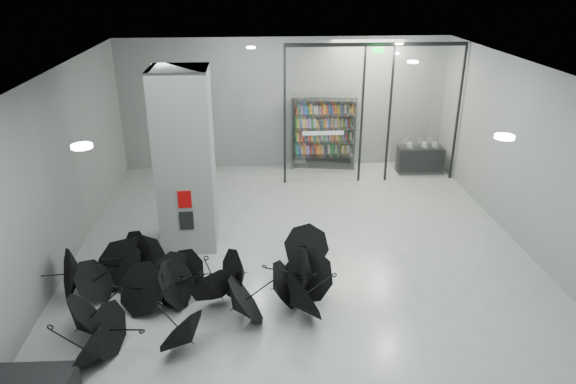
{
  "coord_description": "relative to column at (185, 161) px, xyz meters",
  "views": [
    {
      "loc": [
        -1.06,
        -8.9,
        5.85
      ],
      "look_at": [
        -0.3,
        1.5,
        1.4
      ],
      "focal_mm": 32.81,
      "sensor_mm": 36.0,
      "label": 1
    }
  ],
  "objects": [
    {
      "name": "room",
      "position": [
        2.5,
        -2.0,
        0.84
      ],
      "size": [
        14.0,
        14.02,
        4.01
      ],
      "color": "gray",
      "rests_on": "ground"
    },
    {
      "name": "column",
      "position": [
        0.0,
        0.0,
        0.0
      ],
      "size": [
        1.2,
        1.2,
        4.0
      ],
      "primitive_type": "cube",
      "color": "slate",
      "rests_on": "ground"
    },
    {
      "name": "fire_cabinet",
      "position": [
        0.0,
        -0.62,
        -0.65
      ],
      "size": [
        0.28,
        0.04,
        0.38
      ],
      "primitive_type": "cube",
      "color": "#A50A07",
      "rests_on": "column"
    },
    {
      "name": "info_panel",
      "position": [
        0.0,
        -0.62,
        -1.15
      ],
      "size": [
        0.3,
        0.03,
        0.42
      ],
      "primitive_type": "cube",
      "color": "black",
      "rests_on": "column"
    },
    {
      "name": "exit_sign",
      "position": [
        4.9,
        3.3,
        1.82
      ],
      "size": [
        0.3,
        0.06,
        0.15
      ],
      "primitive_type": "cube",
      "color": "#0CE533",
      "rests_on": "room"
    },
    {
      "name": "glass_partition",
      "position": [
        4.89,
        3.5,
        0.18
      ],
      "size": [
        5.06,
        0.08,
        4.0
      ],
      "color": "silver",
      "rests_on": "ground"
    },
    {
      "name": "bookshelf",
      "position": [
        3.71,
        4.75,
        -0.91
      ],
      "size": [
        2.02,
        0.73,
        2.18
      ],
      "primitive_type": null,
      "rotation": [
        0.0,
        0.0,
        -0.17
      ],
      "color": "black",
      "rests_on": "ground"
    },
    {
      "name": "shop_counter",
      "position": [
        6.6,
        4.05,
        -1.59
      ],
      "size": [
        1.39,
        0.59,
        0.82
      ],
      "primitive_type": "cube",
      "rotation": [
        0.0,
        0.0,
        -0.03
      ],
      "color": "black",
      "rests_on": "ground"
    },
    {
      "name": "umbrella_cluster",
      "position": [
        0.24,
        -2.52,
        -1.69
      ],
      "size": [
        5.82,
        4.3,
        1.3
      ],
      "color": "black",
      "rests_on": "ground"
    }
  ]
}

